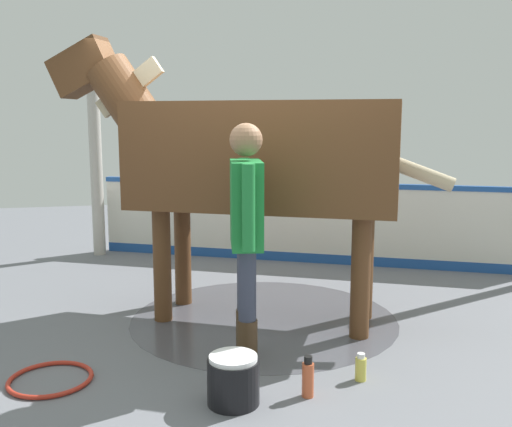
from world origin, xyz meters
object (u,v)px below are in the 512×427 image
(handler, at_px, (246,225))
(wash_bucket, at_px, (233,380))
(bottle_spray, at_px, (308,378))
(horse, at_px, (251,155))
(hose_coil, at_px, (50,379))
(bottle_shampoo, at_px, (361,368))

(handler, relative_size, wash_bucket, 5.29)
(handler, bearing_deg, bottle_spray, -59.53)
(horse, bearing_deg, wash_bucket, 100.47)
(horse, bearing_deg, hose_coil, 57.82)
(wash_bucket, height_order, bottle_spray, wash_bucket)
(handler, relative_size, hose_coil, 3.05)
(bottle_spray, xyz_separation_m, hose_coil, (0.60, 1.67, -0.11))
(wash_bucket, distance_m, bottle_shampoo, 0.93)
(wash_bucket, distance_m, hose_coil, 1.32)
(horse, height_order, bottle_shampoo, horse)
(horse, bearing_deg, handler, 102.24)
(handler, distance_m, wash_bucket, 1.11)
(bottle_shampoo, distance_m, hose_coil, 2.15)
(wash_bucket, relative_size, bottle_shampoo, 1.70)
(horse, xyz_separation_m, wash_bucket, (-1.57, 0.46, -1.33))
(bottle_spray, bearing_deg, hose_coil, 70.20)
(bottle_spray, distance_m, hose_coil, 1.77)
(wash_bucket, relative_size, bottle_spray, 1.20)
(wash_bucket, xyz_separation_m, bottle_spray, (-0.02, -0.49, -0.03))
(handler, height_order, bottle_spray, handler)
(horse, xyz_separation_m, handler, (-0.91, 0.24, -0.45))
(handler, bearing_deg, hose_coil, -168.41)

